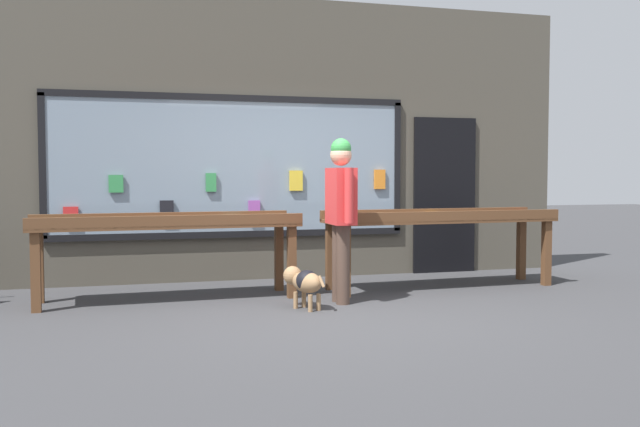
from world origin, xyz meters
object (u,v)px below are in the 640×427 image
object	(u,v)px
display_table_right	(440,225)
person_browsing	(341,207)
small_dog	(304,281)
display_table_left	(168,230)

from	to	relation	value
display_table_right	person_browsing	xyz separation A→B (m)	(-1.43, -0.64, 0.26)
person_browsing	small_dog	bearing A→B (deg)	117.78
display_table_right	small_dog	size ratio (longest dim) A/B	5.00
display_table_left	small_dog	distance (m)	1.60
person_browsing	display_table_left	bearing A→B (deg)	71.31
person_browsing	small_dog	xyz separation A→B (m)	(-0.45, -0.22, -0.73)
small_dog	display_table_right	bearing A→B (deg)	-89.54
display_table_right	small_dog	distance (m)	2.12
person_browsing	small_dog	distance (m)	0.88
display_table_right	display_table_left	bearing A→B (deg)	-180.00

